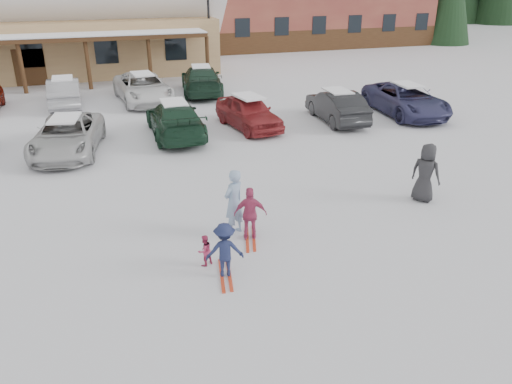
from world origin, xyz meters
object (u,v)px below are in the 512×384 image
object	(u,v)px
toddler_red	(205,250)
child_navy	(225,250)
lamp_post	(209,19)
parked_car_4	(248,112)
parked_car_11	(201,80)
adult_skier	(234,202)
parked_car_3	(175,119)
parked_car_10	(143,88)
parked_car_5	(337,106)
bystander_dark	(426,173)
parked_car_9	(64,92)
parked_car_2	(67,135)
child_magenta	(250,214)
parked_car_6	(406,100)

from	to	relation	value
toddler_red	child_navy	xyz separation A→B (m)	(0.34, -0.59, 0.27)
lamp_post	parked_car_4	size ratio (longest dim) A/B	1.49
parked_car_4	parked_car_11	xyz separation A→B (m)	(-0.47, 7.45, 0.06)
adult_skier	parked_car_3	distance (m)	9.14
parked_car_4	parked_car_11	world-z (taller)	parked_car_11
parked_car_10	parked_car_11	world-z (taller)	parked_car_11
parked_car_5	parked_car_10	world-z (taller)	parked_car_10
bystander_dark	parked_car_9	world-z (taller)	bystander_dark
parked_car_2	parked_car_5	bearing A→B (deg)	13.42
adult_skier	child_magenta	world-z (taller)	adult_skier
lamp_post	toddler_red	size ratio (longest dim) A/B	8.06
adult_skier	parked_car_5	size ratio (longest dim) A/B	0.41
toddler_red	parked_car_4	bearing A→B (deg)	-138.68
child_magenta	parked_car_11	size ratio (longest dim) A/B	0.27
parked_car_6	parked_car_5	bearing A→B (deg)	-176.11
parked_car_4	bystander_dark	bearing A→B (deg)	-82.71
lamp_post	parked_car_9	world-z (taller)	lamp_post
adult_skier	child_navy	bearing A→B (deg)	36.11
parked_car_5	parked_car_10	distance (m)	10.51
parked_car_2	parked_car_3	distance (m)	4.38
bystander_dark	parked_car_11	bearing A→B (deg)	-21.78
child_navy	parked_car_6	bearing A→B (deg)	-126.87
child_navy	parked_car_10	xyz separation A→B (m)	(0.22, 17.69, 0.09)
parked_car_4	parked_car_9	world-z (taller)	parked_car_9
parked_car_9	bystander_dark	bearing A→B (deg)	122.86
child_navy	parked_car_3	world-z (taller)	parked_car_3
parked_car_4	parked_car_6	world-z (taller)	parked_car_6
lamp_post	child_navy	world-z (taller)	lamp_post
parked_car_6	child_magenta	bearing A→B (deg)	-135.75
toddler_red	child_navy	distance (m)	0.74
parked_car_3	parked_car_9	bearing A→B (deg)	-56.47
parked_car_9	parked_car_11	bearing A→B (deg)	-176.06
parked_car_5	parked_car_6	bearing A→B (deg)	-176.14
lamp_post	bystander_dark	size ratio (longest dim) A/B	3.50
lamp_post	parked_car_10	world-z (taller)	lamp_post
lamp_post	toddler_red	world-z (taller)	lamp_post
parked_car_3	parked_car_11	xyz separation A→B (m)	(2.84, 7.64, 0.04)
parked_car_11	adult_skier	bearing A→B (deg)	89.04
child_navy	parked_car_11	size ratio (longest dim) A/B	0.25
adult_skier	parked_car_10	xyz separation A→B (m)	(-0.54, 15.79, -0.15)
parked_car_9	parked_car_10	world-z (taller)	parked_car_10
parked_car_9	child_magenta	bearing A→B (deg)	105.52
child_magenta	parked_car_2	distance (m)	9.89
parked_car_10	parked_car_9	bearing A→B (deg)	169.33
parked_car_5	child_magenta	bearing A→B (deg)	55.93
adult_skier	parked_car_9	distance (m)	16.79
lamp_post	parked_car_3	distance (m)	14.88
child_navy	parked_car_3	size ratio (longest dim) A/B	0.26
adult_skier	parked_car_6	world-z (taller)	adult_skier
bystander_dark	parked_car_9	size ratio (longest dim) A/B	0.41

